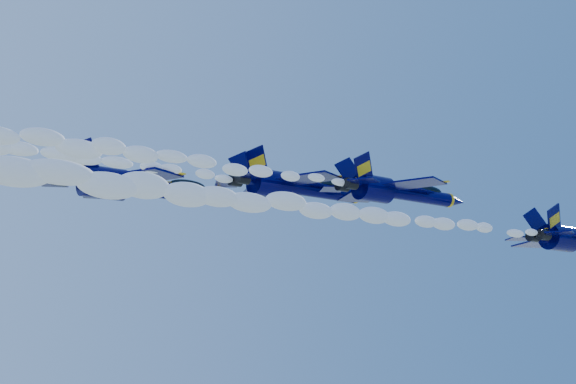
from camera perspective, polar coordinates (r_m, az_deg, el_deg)
smoke_trail_jet_lead at (r=57.52m, az=2.63°, el=-1.25°), size 48.04×1.84×1.65m
jet_second at (r=76.30m, az=7.86°, el=0.03°), size 15.96×13.09×5.93m
smoke_trail_jet_second at (r=59.61m, az=-14.10°, el=3.18°), size 48.04×1.91×1.71m
jet_third at (r=78.34m, az=0.72°, el=0.37°), size 17.16×14.08×6.38m
jet_fourth at (r=77.09m, az=-10.40°, el=0.39°), size 19.22×15.77×7.14m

